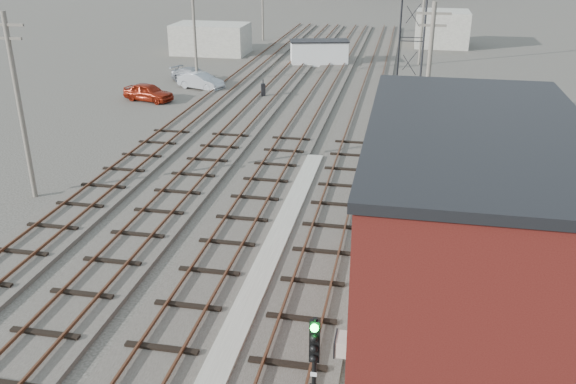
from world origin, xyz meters
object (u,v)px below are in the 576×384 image
(switch_stand, at_px, (263,90))
(car_red, at_px, (148,92))
(car_grey, at_px, (194,75))
(site_trailer, at_px, (319,52))
(car_silver, at_px, (201,81))
(signal_mast, at_px, (314,375))

(switch_stand, bearing_deg, car_red, 175.48)
(switch_stand, xyz_separation_m, car_grey, (-7.32, 4.26, -0.01))
(site_trailer, xyz_separation_m, car_silver, (-8.28, -12.34, -0.55))
(signal_mast, distance_m, switch_stand, 36.29)
(switch_stand, bearing_deg, car_grey, 128.83)
(switch_stand, bearing_deg, signal_mast, -95.73)
(car_red, bearing_deg, car_grey, 3.19)
(signal_mast, bearing_deg, car_silver, 112.59)
(signal_mast, relative_size, switch_stand, 2.79)
(signal_mast, xyz_separation_m, site_trailer, (-7.13, 49.39, -1.04))
(site_trailer, height_order, car_silver, site_trailer)
(signal_mast, bearing_deg, switch_stand, 105.21)
(signal_mast, distance_m, car_red, 37.21)
(signal_mast, xyz_separation_m, switch_stand, (-9.51, 34.98, -1.61))
(signal_mast, relative_size, car_red, 0.95)
(car_red, xyz_separation_m, car_silver, (2.78, 4.62, -0.01))
(signal_mast, bearing_deg, car_red, 119.30)
(switch_stand, relative_size, car_grey, 0.31)
(car_silver, bearing_deg, car_grey, 53.73)
(switch_stand, height_order, car_silver, switch_stand)
(switch_stand, xyz_separation_m, car_silver, (-5.90, 2.06, 0.02))
(site_trailer, bearing_deg, switch_stand, -113.60)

